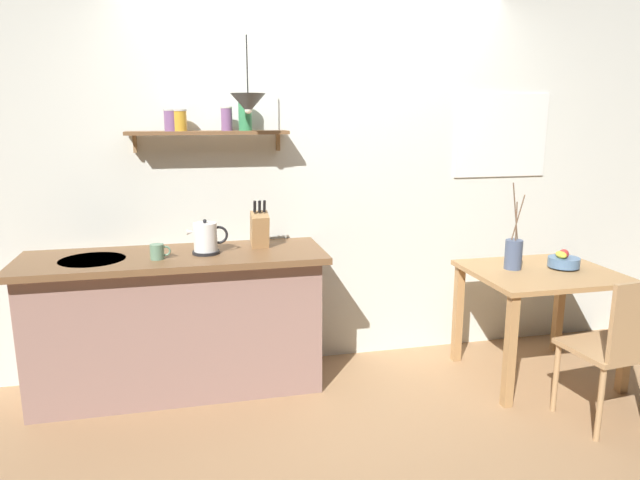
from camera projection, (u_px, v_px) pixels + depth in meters
name	position (u px, v px, depth m)	size (l,w,h in m)	color
ground_plane	(344.00, 395.00, 3.61)	(14.00, 14.00, 0.00)	#A87F56
back_wall	(350.00, 169.00, 3.98)	(6.80, 0.11, 2.70)	silver
kitchen_counter	(178.00, 322.00, 3.59)	(1.83, 0.63, 0.90)	gray
wall_shelf	(208.00, 126.00, 3.55)	(1.00, 0.20, 0.34)	brown
dining_table	(540.00, 288.00, 3.75)	(0.91, 0.78, 0.73)	tan
dining_chair_near	(618.00, 344.00, 3.14)	(0.45, 0.44, 0.88)	tan
fruit_bowl	(564.00, 261.00, 3.77)	(0.20, 0.20, 0.13)	#51759E
twig_vase	(513.00, 254.00, 3.75)	(0.11, 0.11, 0.57)	#475675
electric_kettle	(206.00, 239.00, 3.48)	(0.25, 0.17, 0.21)	black
knife_block	(260.00, 229.00, 3.63)	(0.11, 0.17, 0.31)	tan
coffee_mug_by_sink	(158.00, 252.00, 3.36)	(0.12, 0.08, 0.09)	slate
pendant_lamp	(248.00, 103.00, 3.37)	(0.21, 0.21, 0.44)	black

